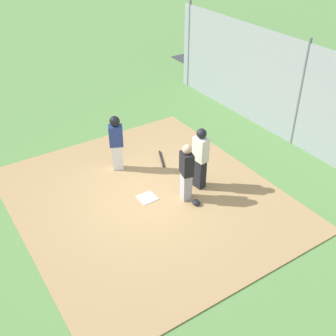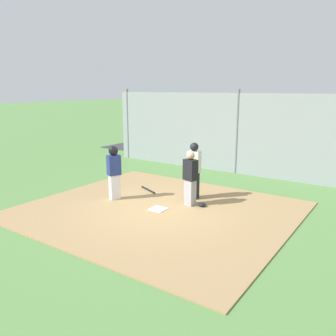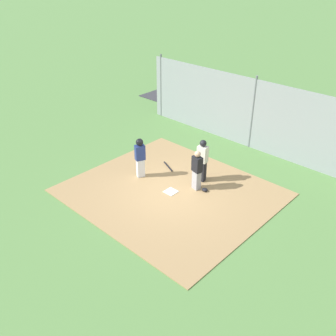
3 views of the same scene
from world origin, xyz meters
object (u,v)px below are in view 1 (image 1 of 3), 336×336
Objects in this scene: home_plate at (147,198)px; umpire at (200,157)px; runner at (116,140)px; parked_car_silver at (304,71)px; catcher_mask at (196,202)px; baseball_bat at (162,159)px; catcher at (186,172)px.

umpire is at bearing -101.89° from home_plate.
home_plate is 1.74m from umpire.
home_plate is 0.26× the size of runner.
umpire is at bearing -62.61° from parked_car_silver.
catcher_mask reaches higher than home_plate.
parked_car_silver reaches higher than catcher_mask.
runner is at bearing 101.04° from baseball_bat.
runner is (1.98, 1.43, 0.03)m from umpire.
runner is 1.61m from baseball_bat.
home_plate is 0.51× the size of baseball_bat.
baseball_bat is (1.38, -1.32, 0.02)m from home_plate.
umpire is at bearing -145.23° from catcher.
catcher is (-0.54, -0.84, 0.82)m from home_plate.
home_plate is 9.83m from parked_car_silver.
baseball_bat is (1.68, 0.14, -0.90)m from umpire.
home_plate is at bearing 45.35° from catcher_mask.
umpire reaches higher than baseball_bat.
catcher is 1.87× the size of baseball_bat.
runner reaches higher than parked_car_silver.
umpire is 7.31× the size of catcher_mask.
baseball_bat is at bearing -91.25° from umpire.
baseball_bat is 8.20m from parked_car_silver.
parked_car_silver is at bearing 123.35° from runner.
umpire is 2.44m from runner.
parked_car_silver is at bearing -64.32° from catcher_mask.
parked_car_silver reaches higher than baseball_bat.
catcher is 0.86m from catcher_mask.
catcher is at bearing -122.63° from home_plate.
parked_car_silver is (3.67, -8.46, -0.25)m from catcher.
umpire is 0.41× the size of parked_car_silver.
runner reaches higher than baseball_bat.
catcher_mask is at bearing -60.55° from parked_car_silver.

